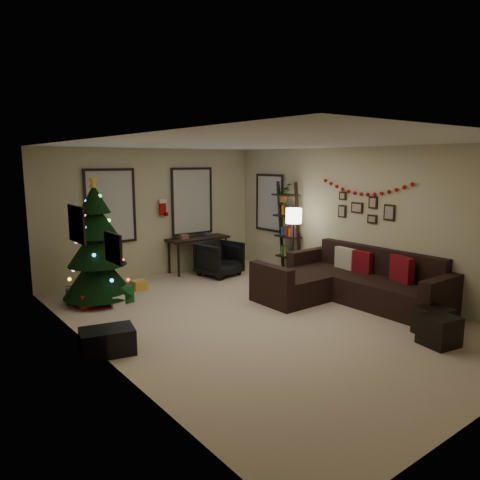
{
  "coord_description": "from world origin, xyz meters",
  "views": [
    {
      "loc": [
        -4.46,
        -5.3,
        2.43
      ],
      "look_at": [
        0.1,
        0.6,
        1.15
      ],
      "focal_mm": 34.28,
      "sensor_mm": 36.0,
      "label": 1
    }
  ],
  "objects_px": {
    "sofa": "(348,284)",
    "desk_chair": "(219,259)",
    "desk": "(198,241)",
    "bookshelf": "(288,230)",
    "christmas_tree": "(97,250)"
  },
  "relations": [
    {
      "from": "sofa",
      "to": "desk_chair",
      "type": "bearing_deg",
      "value": 104.65
    },
    {
      "from": "sofa",
      "to": "desk",
      "type": "bearing_deg",
      "value": 103.95
    },
    {
      "from": "sofa",
      "to": "bookshelf",
      "type": "distance_m",
      "value": 2.2
    },
    {
      "from": "christmas_tree",
      "to": "desk_chair",
      "type": "bearing_deg",
      "value": 4.86
    },
    {
      "from": "christmas_tree",
      "to": "bookshelf",
      "type": "relative_size",
      "value": 1.11
    },
    {
      "from": "christmas_tree",
      "to": "desk_chair",
      "type": "height_order",
      "value": "christmas_tree"
    },
    {
      "from": "christmas_tree",
      "to": "sofa",
      "type": "relative_size",
      "value": 0.75
    },
    {
      "from": "desk_chair",
      "to": "bookshelf",
      "type": "distance_m",
      "value": 1.6
    },
    {
      "from": "christmas_tree",
      "to": "bookshelf",
      "type": "height_order",
      "value": "christmas_tree"
    },
    {
      "from": "desk",
      "to": "bookshelf",
      "type": "distance_m",
      "value": 2.03
    },
    {
      "from": "christmas_tree",
      "to": "desk",
      "type": "bearing_deg",
      "value": 18.63
    },
    {
      "from": "desk",
      "to": "bookshelf",
      "type": "height_order",
      "value": "bookshelf"
    },
    {
      "from": "christmas_tree",
      "to": "desk",
      "type": "xyz_separation_m",
      "value": [
        2.62,
        0.88,
        -0.25
      ]
    },
    {
      "from": "bookshelf",
      "to": "christmas_tree",
      "type": "bearing_deg",
      "value": 171.53
    },
    {
      "from": "christmas_tree",
      "to": "sofa",
      "type": "bearing_deg",
      "value": -36.99
    }
  ]
}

